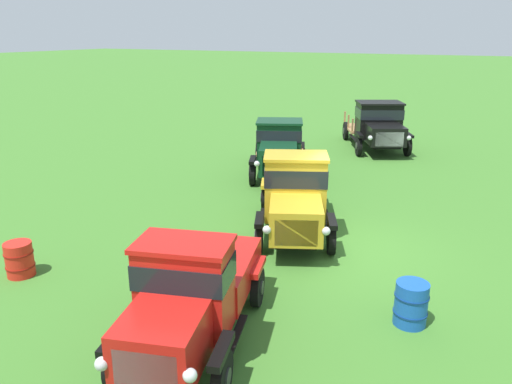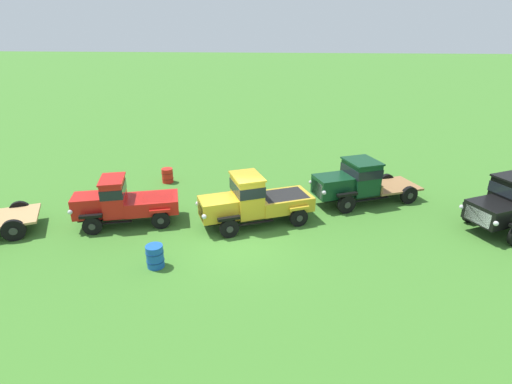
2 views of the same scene
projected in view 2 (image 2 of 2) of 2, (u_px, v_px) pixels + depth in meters
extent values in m
plane|color=#3D7528|center=(239.00, 241.00, 16.32)|extent=(240.00, 240.00, 0.00)
cylinder|color=black|center=(14.00, 230.00, 16.22)|extent=(0.90, 0.57, 0.91)
cylinder|color=#2D2D2D|center=(13.00, 231.00, 16.13)|extent=(0.30, 0.17, 0.32)
cylinder|color=black|center=(20.00, 211.00, 17.91)|extent=(0.90, 0.57, 0.91)
cylinder|color=#2D2D2D|center=(21.00, 210.00, 18.00)|extent=(0.30, 0.17, 0.32)
cube|color=tan|center=(6.00, 218.00, 16.86)|extent=(3.13, 2.91, 0.10)
cylinder|color=black|center=(92.00, 226.00, 16.70)|extent=(0.81, 0.37, 0.80)
cylinder|color=#2D2D2D|center=(92.00, 227.00, 16.61)|extent=(0.28, 0.10, 0.28)
cylinder|color=black|center=(99.00, 209.00, 18.23)|extent=(0.81, 0.37, 0.80)
cylinder|color=#2D2D2D|center=(99.00, 208.00, 18.32)|extent=(0.28, 0.10, 0.28)
cylinder|color=black|center=(161.00, 220.00, 17.20)|extent=(0.81, 0.37, 0.80)
cylinder|color=#2D2D2D|center=(161.00, 221.00, 17.11)|extent=(0.28, 0.10, 0.28)
cylinder|color=black|center=(162.00, 204.00, 18.72)|extent=(0.81, 0.37, 0.80)
cylinder|color=#2D2D2D|center=(162.00, 203.00, 18.81)|extent=(0.28, 0.10, 0.28)
cube|color=black|center=(128.00, 213.00, 17.68)|extent=(4.17, 2.00, 0.12)
cube|color=red|center=(89.00, 205.00, 17.20)|extent=(1.56, 1.49, 0.90)
cube|color=silver|center=(74.00, 207.00, 17.11)|extent=(0.31, 0.91, 0.67)
sphere|color=silver|center=(70.00, 212.00, 16.51)|extent=(0.20, 0.20, 0.20)
sphere|color=silver|center=(77.00, 200.00, 17.66)|extent=(0.20, 0.20, 0.20)
cube|color=black|center=(91.00, 216.00, 16.53)|extent=(0.94, 0.44, 0.12)
cube|color=black|center=(97.00, 200.00, 18.05)|extent=(0.94, 0.44, 0.12)
cube|color=red|center=(114.00, 197.00, 17.27)|extent=(1.27, 1.67, 1.53)
cube|color=black|center=(113.00, 189.00, 17.14)|extent=(1.31, 1.71, 0.43)
cube|color=red|center=(112.00, 179.00, 16.96)|extent=(1.37, 1.76, 0.08)
cube|color=black|center=(117.00, 222.00, 16.87)|extent=(1.24, 0.48, 0.05)
cube|color=black|center=(121.00, 206.00, 18.36)|extent=(1.24, 0.48, 0.05)
cube|color=red|center=(153.00, 203.00, 17.73)|extent=(2.58, 2.10, 0.62)
cube|color=black|center=(152.00, 198.00, 17.62)|extent=(2.17, 1.78, 0.06)
cube|color=red|center=(160.00, 211.00, 17.02)|extent=(0.90, 0.43, 0.12)
cube|color=red|center=(161.00, 195.00, 18.55)|extent=(0.90, 0.43, 0.12)
cylinder|color=black|center=(229.00, 228.00, 16.47)|extent=(0.82, 0.49, 0.82)
cylinder|color=#2D2D2D|center=(230.00, 230.00, 16.38)|extent=(0.27, 0.14, 0.29)
cylinder|color=black|center=(219.00, 211.00, 18.05)|extent=(0.82, 0.49, 0.82)
cylinder|color=#2D2D2D|center=(218.00, 210.00, 18.14)|extent=(0.27, 0.14, 0.29)
cylinder|color=black|center=(299.00, 218.00, 17.40)|extent=(0.82, 0.49, 0.82)
cylinder|color=#2D2D2D|center=(300.00, 219.00, 17.31)|extent=(0.27, 0.14, 0.29)
cylinder|color=black|center=(283.00, 202.00, 18.98)|extent=(0.82, 0.49, 0.82)
cylinder|color=#2D2D2D|center=(282.00, 201.00, 19.07)|extent=(0.27, 0.14, 0.29)
cube|color=black|center=(256.00, 213.00, 17.67)|extent=(4.58, 2.73, 0.12)
cube|color=gold|center=(218.00, 208.00, 16.97)|extent=(1.91, 1.77, 0.86)
cube|color=silver|center=(201.00, 211.00, 16.77)|extent=(0.45, 0.94, 0.64)
sphere|color=silver|center=(204.00, 217.00, 16.15)|extent=(0.20, 0.20, 0.20)
sphere|color=silver|center=(198.00, 204.00, 17.33)|extent=(0.20, 0.20, 0.20)
cube|color=black|center=(229.00, 219.00, 16.29)|extent=(0.94, 0.56, 0.12)
cube|color=black|center=(218.00, 201.00, 17.87)|extent=(0.94, 0.56, 0.12)
cube|color=gold|center=(247.00, 195.00, 17.20)|extent=(1.63, 1.89, 1.67)
cube|color=black|center=(247.00, 187.00, 17.06)|extent=(1.68, 1.94, 0.47)
cube|color=gold|center=(247.00, 176.00, 16.86)|extent=(1.75, 2.00, 0.08)
cube|color=black|center=(256.00, 223.00, 16.81)|extent=(1.44, 0.73, 0.05)
cube|color=black|center=(244.00, 206.00, 18.36)|extent=(1.44, 0.73, 0.05)
cube|color=gold|center=(284.00, 201.00, 17.91)|extent=(2.81, 2.46, 0.63)
cube|color=black|center=(284.00, 195.00, 17.80)|extent=(2.37, 2.08, 0.06)
cube|color=gold|center=(299.00, 208.00, 17.22)|extent=(0.90, 0.54, 0.12)
cube|color=gold|center=(283.00, 193.00, 18.80)|extent=(0.90, 0.54, 0.12)
cylinder|color=black|center=(346.00, 204.00, 18.60)|extent=(0.89, 0.53, 0.89)
cylinder|color=#2D2D2D|center=(348.00, 205.00, 18.50)|extent=(0.30, 0.15, 0.31)
cylinder|color=black|center=(328.00, 190.00, 20.24)|extent=(0.89, 0.53, 0.89)
cylinder|color=#2D2D2D|center=(326.00, 189.00, 20.34)|extent=(0.30, 0.15, 0.31)
cylinder|color=black|center=(409.00, 195.00, 19.61)|extent=(0.89, 0.53, 0.89)
cylinder|color=#2D2D2D|center=(410.00, 196.00, 19.51)|extent=(0.30, 0.15, 0.31)
cylinder|color=black|center=(386.00, 182.00, 21.24)|extent=(0.89, 0.53, 0.89)
cylinder|color=#2D2D2D|center=(385.00, 181.00, 21.34)|extent=(0.30, 0.15, 0.31)
cube|color=black|center=(366.00, 191.00, 19.86)|extent=(5.02, 2.90, 0.12)
cube|color=#0F381E|center=(333.00, 186.00, 19.11)|extent=(2.07, 1.86, 0.94)
cube|color=silver|center=(317.00, 189.00, 18.89)|extent=(0.46, 0.97, 0.71)
sphere|color=silver|center=(324.00, 193.00, 18.25)|extent=(0.20, 0.20, 0.20)
sphere|color=silver|center=(311.00, 182.00, 19.48)|extent=(0.20, 0.20, 0.20)
cube|color=black|center=(347.00, 195.00, 18.41)|extent=(1.02, 0.58, 0.12)
cube|color=black|center=(328.00, 181.00, 20.05)|extent=(1.02, 0.58, 0.12)
cube|color=#0F381E|center=(361.00, 177.00, 19.43)|extent=(1.83, 2.02, 1.51)
cube|color=black|center=(361.00, 170.00, 19.30)|extent=(1.90, 2.07, 0.42)
cube|color=#0F381E|center=(362.00, 161.00, 19.12)|extent=(1.98, 2.14, 0.08)
cube|color=black|center=(372.00, 199.00, 18.99)|extent=(1.72, 0.84, 0.05)
cube|color=black|center=(352.00, 186.00, 20.59)|extent=(1.72, 0.84, 0.05)
cube|color=olive|center=(391.00, 186.00, 20.25)|extent=(3.01, 2.71, 0.10)
cube|color=olive|center=(372.00, 184.00, 19.81)|extent=(0.77, 1.66, 0.44)
cylinder|color=black|center=(471.00, 213.00, 17.74)|extent=(0.89, 0.56, 0.92)
cylinder|color=#2D2D2D|center=(469.00, 212.00, 17.82)|extent=(0.30, 0.17, 0.32)
cube|color=black|center=(492.00, 212.00, 16.50)|extent=(2.09, 2.08, 0.82)
cube|color=silver|center=(478.00, 216.00, 16.26)|extent=(0.59, 1.11, 0.61)
sphere|color=silver|center=(496.00, 224.00, 15.53)|extent=(0.20, 0.20, 0.20)
sphere|color=silver|center=(462.00, 207.00, 16.94)|extent=(0.20, 0.20, 0.20)
cube|color=black|center=(473.00, 202.00, 17.54)|extent=(1.03, 0.65, 0.12)
cube|color=black|center=(494.00, 207.00, 18.16)|extent=(1.80, 0.99, 0.05)
cube|color=#9E7547|center=(508.00, 195.00, 18.17)|extent=(0.11, 0.11, 0.64)
cylinder|color=#1951B2|center=(155.00, 256.00, 14.45)|extent=(0.62, 0.62, 0.86)
cylinder|color=navy|center=(155.00, 252.00, 14.38)|extent=(0.65, 0.65, 0.03)
cylinder|color=navy|center=(155.00, 260.00, 14.52)|extent=(0.65, 0.65, 0.03)
cylinder|color=red|center=(167.00, 175.00, 22.28)|extent=(0.61, 0.61, 0.80)
cylinder|color=maroon|center=(167.00, 173.00, 22.22)|extent=(0.64, 0.64, 0.03)
cylinder|color=maroon|center=(168.00, 178.00, 22.35)|extent=(0.64, 0.64, 0.03)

